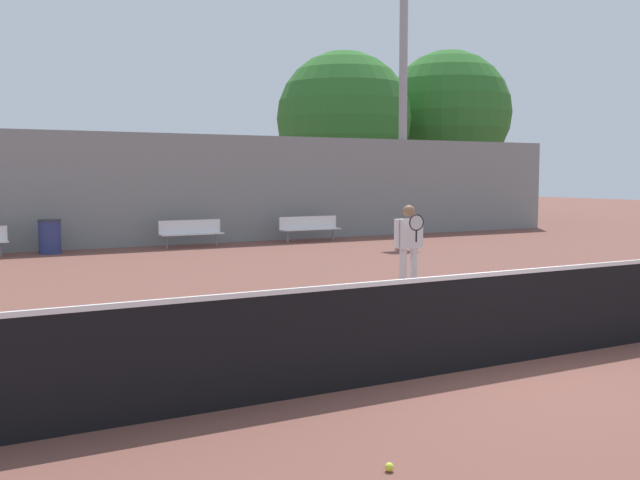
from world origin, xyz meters
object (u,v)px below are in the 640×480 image
(tennis_net, at_px, (490,319))
(tree_dark_dense, at_px, (448,113))
(bench_adjacent_court, at_px, (191,231))
(tree_green_tall, at_px, (344,119))
(bench_courtside_far, at_px, (309,226))
(light_pole_far_right, at_px, (403,63))
(trash_bin, at_px, (50,237))
(tennis_ball, at_px, (389,467))
(tennis_player, at_px, (409,242))

(tennis_net, distance_m, tree_dark_dense, 29.40)
(bench_adjacent_court, distance_m, tree_green_tall, 12.65)
(bench_courtside_far, xyz_separation_m, light_pole_far_right, (4.58, 1.21, 5.79))
(trash_bin, height_order, tennis_ball, trash_bin)
(tennis_player, bearing_deg, tree_green_tall, 68.52)
(tennis_net, bearing_deg, trash_bin, 98.54)
(light_pole_far_right, distance_m, tennis_ball, 23.52)
(tennis_net, relative_size, tree_dark_dense, 1.46)
(tennis_net, height_order, bench_courtside_far, tennis_net)
(bench_adjacent_court, relative_size, trash_bin, 2.05)
(trash_bin, xyz_separation_m, tree_green_tall, (13.71, 6.98, 4.18))
(tennis_ball, bearing_deg, tree_dark_dense, 50.59)
(tennis_net, bearing_deg, bench_courtside_far, 69.01)
(light_pole_far_right, height_order, tree_green_tall, light_pole_far_right)
(tree_green_tall, bearing_deg, tennis_player, -117.22)
(tennis_net, distance_m, bench_courtside_far, 16.37)
(tennis_net, distance_m, tennis_player, 5.65)
(tennis_player, height_order, light_pole_far_right, light_pole_far_right)
(bench_adjacent_court, distance_m, trash_bin, 4.08)
(bench_courtside_far, height_order, bench_adjacent_court, same)
(trash_bin, relative_size, tree_green_tall, 0.12)
(tennis_ball, bearing_deg, bench_adjacent_court, 75.38)
(tennis_player, relative_size, light_pole_far_right, 0.14)
(light_pole_far_right, bearing_deg, bench_courtside_far, -165.22)
(light_pole_far_right, relative_size, tree_green_tall, 1.49)
(tennis_net, height_order, tennis_ball, tennis_net)
(tennis_player, height_order, trash_bin, tennis_player)
(bench_adjacent_court, xyz_separation_m, trash_bin, (-4.08, 0.09, -0.02))
(bench_courtside_far, bearing_deg, tree_dark_dense, 32.86)
(tennis_player, relative_size, tree_dark_dense, 0.20)
(bench_courtside_far, bearing_deg, tennis_net, -110.99)
(bench_adjacent_court, bearing_deg, tennis_ball, -104.62)
(tennis_ball, distance_m, tree_dark_dense, 32.68)
(tennis_player, distance_m, bench_adjacent_court, 10.27)
(bench_adjacent_court, distance_m, tennis_ball, 17.84)
(tennis_ball, distance_m, tree_green_tall, 28.51)
(tennis_player, distance_m, bench_courtside_far, 10.78)
(tennis_net, xyz_separation_m, light_pole_far_right, (10.44, 16.49, 5.73))
(tree_dark_dense, bearing_deg, bench_adjacent_court, -154.34)
(tree_green_tall, bearing_deg, tennis_net, -117.02)
(light_pole_far_right, xyz_separation_m, trash_bin, (-12.75, -1.12, -5.81))
(tennis_net, height_order, tree_dark_dense, tree_dark_dense)
(tree_green_tall, relative_size, tree_dark_dense, 0.93)
(tennis_net, distance_m, light_pole_far_right, 20.34)
(bench_adjacent_court, bearing_deg, tree_green_tall, 36.29)
(bench_adjacent_court, distance_m, tree_dark_dense, 18.35)
(tennis_player, relative_size, bench_adjacent_court, 0.83)
(bench_adjacent_court, bearing_deg, tree_dark_dense, 25.66)
(tennis_player, bearing_deg, tree_dark_dense, 55.32)
(trash_bin, bearing_deg, tennis_ball, -91.39)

